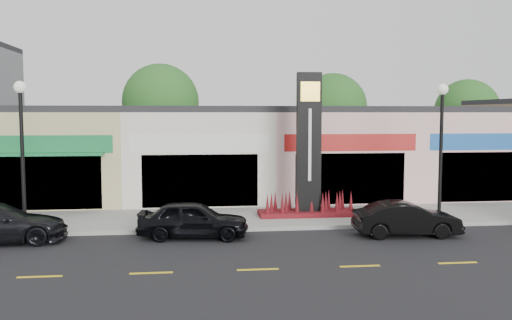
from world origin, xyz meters
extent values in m
plane|color=black|center=(0.00, 0.00, 0.00)|extent=(120.00, 120.00, 0.00)
cube|color=gray|center=(0.00, 4.35, 0.07)|extent=(52.00, 4.30, 0.15)
cube|color=gray|center=(0.00, 2.10, 0.07)|extent=(52.00, 0.20, 0.15)
cube|color=tan|center=(-8.50, 11.50, 2.25)|extent=(7.00, 10.00, 4.50)
cube|color=#262628|center=(-8.50, 11.50, 4.65)|extent=(7.00, 10.00, 0.30)
cube|color=black|center=(-8.50, 6.55, 1.40)|extent=(5.25, 0.10, 2.40)
cube|color=#19733C|center=(-8.50, 6.55, 3.10)|extent=(6.30, 0.12, 0.80)
cube|color=#19733C|center=(-8.50, 6.10, 2.70)|extent=(5.60, 0.90, 0.12)
cube|color=beige|center=(-1.50, 11.50, 2.25)|extent=(7.00, 10.00, 4.50)
cube|color=#262628|center=(-1.50, 11.50, 4.65)|extent=(7.00, 10.00, 0.30)
cube|color=black|center=(-1.50, 6.55, 1.40)|extent=(5.25, 0.10, 2.40)
cube|color=silver|center=(-1.50, 6.55, 3.10)|extent=(6.30, 0.12, 0.80)
cube|color=beige|center=(5.50, 11.50, 2.25)|extent=(7.00, 10.00, 4.50)
cube|color=#262628|center=(5.50, 11.50, 4.65)|extent=(7.00, 10.00, 0.30)
cube|color=black|center=(5.50, 6.55, 1.40)|extent=(5.25, 0.10, 2.40)
cube|color=#A71816|center=(5.50, 6.55, 3.10)|extent=(6.30, 0.12, 0.80)
cube|color=beige|center=(12.50, 11.50, 2.25)|extent=(7.00, 10.00, 4.50)
cube|color=#262628|center=(12.50, 11.50, 4.65)|extent=(7.00, 10.00, 0.30)
cube|color=black|center=(12.50, 6.55, 1.40)|extent=(5.25, 0.10, 2.40)
cube|color=#16519E|center=(12.50, 6.55, 3.10)|extent=(6.30, 0.12, 0.80)
cylinder|color=#382619|center=(-4.00, 19.50, 1.57)|extent=(0.36, 0.36, 3.15)
sphere|color=#214C17|center=(-4.00, 19.50, 5.23)|extent=(5.20, 5.20, 5.20)
cylinder|color=#382619|center=(8.00, 19.50, 1.49)|extent=(0.36, 0.36, 2.97)
sphere|color=#214C17|center=(8.00, 19.50, 4.89)|extent=(4.80, 4.80, 4.80)
cylinder|color=#382619|center=(18.00, 19.50, 1.40)|extent=(0.36, 0.36, 2.80)
sphere|color=#214C17|center=(18.00, 19.50, 4.64)|extent=(4.60, 4.60, 4.60)
cylinder|color=black|center=(-8.00, 2.50, 0.30)|extent=(0.32, 0.32, 0.30)
cylinder|color=black|center=(-8.00, 2.50, 2.80)|extent=(0.14, 0.14, 5.00)
sphere|color=silver|center=(-8.00, 2.50, 5.40)|extent=(0.44, 0.44, 0.44)
cylinder|color=black|center=(8.00, 2.50, 0.30)|extent=(0.32, 0.32, 0.30)
cylinder|color=black|center=(8.00, 2.50, 2.80)|extent=(0.14, 0.14, 5.00)
sphere|color=silver|center=(8.00, 2.50, 5.40)|extent=(0.44, 0.44, 0.44)
cube|color=#520E10|center=(3.00, 4.20, 0.25)|extent=(4.20, 1.30, 0.20)
cube|color=black|center=(3.00, 4.20, 3.15)|extent=(1.00, 0.40, 6.00)
cube|color=yellow|center=(3.00, 3.98, 5.35)|extent=(0.80, 0.05, 0.80)
cube|color=silver|center=(3.00, 3.98, 3.15)|extent=(0.12, 0.04, 3.00)
imported|color=black|center=(-1.83, 1.21, 0.67)|extent=(2.04, 4.10, 1.34)
imported|color=black|center=(5.87, 0.62, 0.63)|extent=(1.56, 3.87, 1.25)
camera|label=1|loc=(-1.78, -18.02, 4.44)|focal=38.00mm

